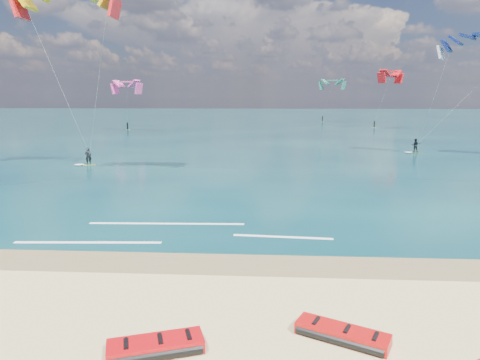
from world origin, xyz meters
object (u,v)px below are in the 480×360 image
packed_kite_left (156,353)px  kitesurfer_far (448,90)px  kitesurfer_main (77,74)px  packed_kite_mid (342,339)px

packed_kite_left → kitesurfer_far: size_ratio=0.19×
kitesurfer_main → packed_kite_left: bearing=-87.9°
kitesurfer_main → packed_kite_mid: bearing=-79.1°
kitesurfer_main → kitesurfer_far: kitesurfer_main is taller
kitesurfer_far → packed_kite_left: bearing=-98.7°
packed_kite_left → kitesurfer_far: 44.79m
packed_kite_mid → kitesurfer_far: (17.36, 37.21, 7.23)m
kitesurfer_far → kitesurfer_main: bearing=-140.6°
packed_kite_left → packed_kite_mid: (5.00, 0.92, 0.00)m
packed_kite_mid → kitesurfer_main: kitesurfer_main is taller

